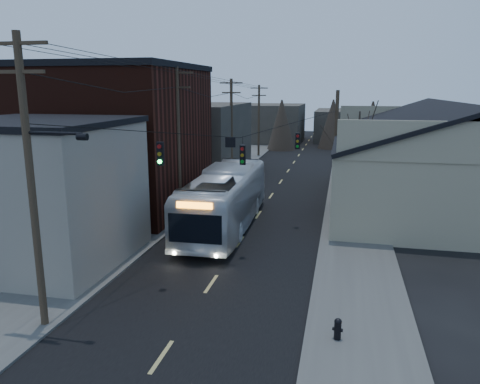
# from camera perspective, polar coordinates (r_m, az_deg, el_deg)

# --- Properties ---
(road_surface) EXTENTS (9.00, 110.00, 0.02)m
(road_surface) POSITION_cam_1_polar(r_m,az_deg,el_deg) (42.24, 4.63, 0.74)
(road_surface) COLOR black
(road_surface) RESTS_ON ground
(sidewalk_left) EXTENTS (4.00, 110.00, 0.12)m
(sidewalk_left) POSITION_cam_1_polar(r_m,az_deg,el_deg) (43.55, -3.87, 1.18)
(sidewalk_left) COLOR #474744
(sidewalk_left) RESTS_ON ground
(sidewalk_right) EXTENTS (4.00, 110.00, 0.12)m
(sidewalk_right) POSITION_cam_1_polar(r_m,az_deg,el_deg) (41.88, 13.48, 0.39)
(sidewalk_right) COLOR #474744
(sidewalk_right) RESTS_ON ground
(building_clapboard) EXTENTS (8.00, 8.00, 7.00)m
(building_clapboard) POSITION_cam_1_polar(r_m,az_deg,el_deg) (25.22, -23.07, -0.27)
(building_clapboard) COLOR gray
(building_clapboard) RESTS_ON ground
(building_brick) EXTENTS (10.00, 12.00, 10.00)m
(building_brick) POSITION_cam_1_polar(r_m,az_deg,el_deg) (34.83, -14.21, 6.17)
(building_brick) COLOR black
(building_brick) RESTS_ON ground
(building_left_far) EXTENTS (9.00, 14.00, 7.00)m
(building_left_far) POSITION_cam_1_polar(r_m,az_deg,el_deg) (49.58, -5.34, 6.58)
(building_left_far) COLOR #38332D
(building_left_far) RESTS_ON ground
(warehouse) EXTENTS (16.16, 20.60, 7.73)m
(warehouse) POSITION_cam_1_polar(r_m,az_deg,el_deg) (37.23, 23.85, 2.29)
(warehouse) COLOR gray
(warehouse) RESTS_ON ground
(building_far_left) EXTENTS (10.00, 12.00, 6.00)m
(building_far_left) POSITION_cam_1_polar(r_m,az_deg,el_deg) (77.04, 3.80, 8.38)
(building_far_left) COLOR #38332D
(building_far_left) RESTS_ON ground
(building_far_right) EXTENTS (12.00, 14.00, 5.00)m
(building_far_right) POSITION_cam_1_polar(r_m,az_deg,el_deg) (81.22, 13.54, 7.93)
(building_far_right) COLOR #38332D
(building_far_right) RESTS_ON ground
(bare_tree) EXTENTS (0.40, 0.40, 7.20)m
(bare_tree) POSITION_cam_1_polar(r_m,az_deg,el_deg) (31.40, 14.06, 2.93)
(bare_tree) COLOR black
(bare_tree) RESTS_ON ground
(utility_lines) EXTENTS (11.24, 45.28, 10.50)m
(utility_lines) POSITION_cam_1_polar(r_m,az_deg,el_deg) (36.34, -1.40, 6.73)
(utility_lines) COLOR #382B1E
(utility_lines) RESTS_ON ground
(bus) EXTENTS (3.45, 13.46, 3.73)m
(bus) POSITION_cam_1_polar(r_m,az_deg,el_deg) (29.25, -1.86, -0.87)
(bus) COLOR silver
(bus) RESTS_ON ground
(parked_car) EXTENTS (2.20, 4.77, 1.51)m
(parked_car) POSITION_cam_1_polar(r_m,az_deg,el_deg) (44.33, -0.59, 2.33)
(parked_car) COLOR #A8ACB0
(parked_car) RESTS_ON ground
(fire_hydrant) EXTENTS (0.38, 0.27, 0.78)m
(fire_hydrant) POSITION_cam_1_polar(r_m,az_deg,el_deg) (17.22, 11.83, -15.92)
(fire_hydrant) COLOR black
(fire_hydrant) RESTS_ON sidewalk_right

